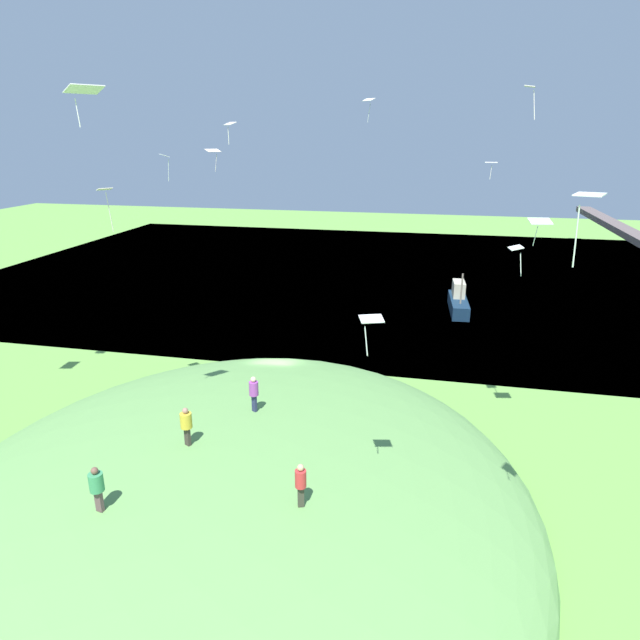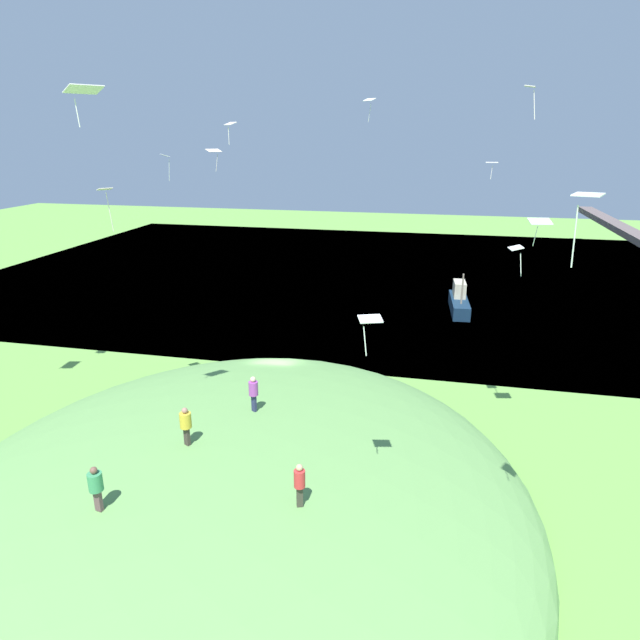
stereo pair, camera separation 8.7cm
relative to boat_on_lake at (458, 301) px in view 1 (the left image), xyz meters
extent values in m
plane|color=#669D43|center=(18.24, -11.17, -0.86)|extent=(160.00, 160.00, 0.00)
cube|color=#2F4E77|center=(-12.34, -11.17, -1.06)|extent=(54.95, 80.00, 0.40)
ellipsoid|color=#64984F|center=(29.58, -9.86, -0.86)|extent=(29.09, 25.18, 5.86)
cube|color=#132940|center=(0.20, 0.01, -0.30)|extent=(5.86, 1.75, 1.13)
cube|color=#B9B296|center=(-0.67, -0.04, 0.93)|extent=(2.22, 1.11, 1.33)
cylinder|color=gray|center=(1.64, 0.10, 1.57)|extent=(0.14, 0.14, 2.60)
cube|color=#3D342E|center=(29.75, -11.43, 2.44)|extent=(0.24, 0.29, 0.79)
cylinder|color=gold|center=(29.75, -11.43, 3.14)|extent=(0.63, 0.63, 0.62)
sphere|color=#A17260|center=(29.75, -11.43, 3.57)|extent=(0.24, 0.24, 0.24)
cube|color=#272D50|center=(26.43, -9.75, 2.40)|extent=(0.22, 0.26, 0.81)
cylinder|color=purple|center=(26.43, -9.75, 3.13)|extent=(0.57, 0.57, 0.64)
sphere|color=beige|center=(26.43, -9.75, 3.57)|extent=(0.24, 0.24, 0.24)
cube|color=brown|center=(33.90, -12.68, 2.26)|extent=(0.20, 0.29, 0.80)
cylinder|color=#3A8B57|center=(33.90, -12.68, 2.98)|extent=(0.57, 0.57, 0.64)
sphere|color=brown|center=(33.90, -12.68, 3.42)|extent=(0.24, 0.24, 0.24)
cube|color=#3B392E|center=(32.30, -6.14, 2.27)|extent=(0.19, 0.24, 0.78)
cylinder|color=red|center=(32.30, -6.14, 2.98)|extent=(0.50, 0.50, 0.62)
sphere|color=tan|center=(32.30, -6.14, 3.40)|extent=(0.23, 0.23, 0.23)
cube|color=silver|center=(17.52, -13.65, 14.39)|extent=(0.76, 0.81, 0.18)
cylinder|color=silver|center=(17.56, -13.76, 13.75)|extent=(0.04, 0.04, 0.93)
cube|color=white|center=(29.94, -13.93, 15.23)|extent=(1.38, 1.28, 0.25)
cylinder|color=white|center=(30.14, -14.14, 14.50)|extent=(0.05, 0.10, 0.91)
cube|color=silver|center=(7.55, 1.01, 12.05)|extent=(0.60, 0.83, 0.04)
cylinder|color=silver|center=(7.62, 1.04, 11.39)|extent=(0.06, 0.09, 0.90)
cube|color=white|center=(11.04, -21.05, 12.45)|extent=(1.04, 0.98, 0.22)
cylinder|color=white|center=(11.03, -20.83, 11.47)|extent=(0.17, 0.23, 1.52)
cube|color=white|center=(31.40, -4.05, 8.44)|extent=(0.72, 0.85, 0.13)
cylinder|color=white|center=(31.60, -4.17, 7.77)|extent=(0.09, 0.14, 0.99)
cube|color=white|center=(33.08, 1.22, 12.48)|extent=(1.07, 0.92, 0.03)
cylinder|color=white|center=(33.23, 1.02, 11.49)|extent=(0.16, 0.12, 1.53)
cube|color=#F4DDCF|center=(23.21, -18.03, 11.34)|extent=(0.81, 0.78, 0.14)
cylinder|color=#F4DDCF|center=(23.00, -18.04, 10.20)|extent=(0.18, 0.10, 1.94)
cube|color=silver|center=(23.12, 1.91, 10.41)|extent=(0.77, 1.00, 0.21)
cylinder|color=silver|center=(22.85, 1.84, 9.75)|extent=(0.05, 0.14, 0.86)
cube|color=white|center=(20.41, 1.25, 15.79)|extent=(0.71, 0.55, 0.09)
cylinder|color=white|center=(20.59, 1.49, 15.03)|extent=(0.05, 0.20, 1.20)
cube|color=silver|center=(3.36, -7.94, 16.30)|extent=(0.94, 1.04, 0.23)
cylinder|color=silver|center=(3.12, -7.92, 15.39)|extent=(0.16, 0.24, 1.38)
cube|color=#F5E3D0|center=(4.84, -20.05, 12.62)|extent=(1.35, 1.30, 0.24)
cylinder|color=#F5E3D0|center=(4.86, -19.83, 11.68)|extent=(0.08, 0.22, 1.32)
cube|color=white|center=(20.87, 1.37, 8.84)|extent=(0.89, 0.67, 0.16)
cylinder|color=white|center=(21.13, 1.65, 8.10)|extent=(0.18, 0.15, 1.06)
camera|label=1|loc=(47.32, -2.27, 13.82)|focal=30.69mm
camera|label=2|loc=(47.30, -2.18, 13.82)|focal=30.69mm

